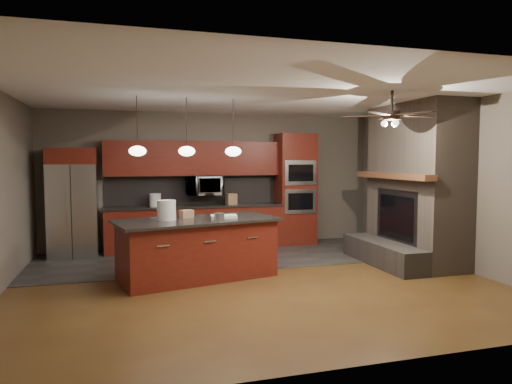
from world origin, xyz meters
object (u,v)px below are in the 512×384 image
object	(u,v)px
microwave	(204,185)
paint_can	(219,216)
kitchen_island	(198,248)
cardboard_box	(186,214)
paint_tray	(224,216)
counter_box	(231,199)
refrigerator	(73,203)
counter_bucket	(155,200)
oven_tower	(295,189)
white_bucket	(166,210)

from	to	relation	value
microwave	paint_can	xyz separation A→B (m)	(-0.21, -2.55, -0.33)
kitchen_island	paint_can	size ratio (longest dim) A/B	16.60
kitchen_island	cardboard_box	xyz separation A→B (m)	(-0.14, 0.17, 0.52)
paint_tray	counter_box	xyz separation A→B (m)	(0.63, 2.20, 0.07)
refrigerator	paint_can	distance (m)	3.33
paint_can	counter_bucket	bearing A→B (deg)	107.43
counter_box	microwave	bearing A→B (deg)	156.78
counter_bucket	counter_box	world-z (taller)	counter_bucket
oven_tower	white_bucket	bearing A→B (deg)	-142.18
counter_bucket	oven_tower	bearing A→B (deg)	-0.14
microwave	refrigerator	bearing A→B (deg)	-177.00
white_bucket	paint_can	xyz separation A→B (m)	(0.77, -0.20, -0.10)
white_bucket	cardboard_box	bearing A→B (deg)	29.06
oven_tower	refrigerator	xyz separation A→B (m)	(-4.48, -0.07, -0.17)
white_bucket	counter_box	xyz separation A→B (m)	(1.52, 2.25, -0.06)
kitchen_island	paint_tray	size ratio (longest dim) A/B	6.57
refrigerator	paint_tray	size ratio (longest dim) A/B	5.09
kitchen_island	white_bucket	bearing A→B (deg)	167.87
refrigerator	white_bucket	bearing A→B (deg)	-55.44
paint_tray	counter_box	distance (m)	2.29
paint_tray	counter_bucket	xyz separation A→B (m)	(-0.91, 2.25, 0.09)
refrigerator	paint_can	bearing A→B (deg)	-46.51
paint_tray	cardboard_box	bearing A→B (deg)	175.79
paint_tray	oven_tower	bearing A→B (deg)	55.52
paint_tray	counter_bucket	distance (m)	2.42
paint_can	cardboard_box	world-z (taller)	cardboard_box
oven_tower	refrigerator	size ratio (longest dim) A/B	1.17
kitchen_island	counter_box	distance (m)	2.54
refrigerator	paint_tray	xyz separation A→B (m)	(2.42, -2.16, -0.08)
counter_bucket	white_bucket	bearing A→B (deg)	-89.53
white_bucket	counter_box	size ratio (longest dim) A/B	1.33
counter_box	paint_tray	bearing A→B (deg)	-118.81
white_bucket	cardboard_box	distance (m)	0.38
oven_tower	counter_bucket	size ratio (longest dim) A/B	9.29
paint_tray	microwave	bearing A→B (deg)	96.00
white_bucket	refrigerator	bearing A→B (deg)	124.56
kitchen_island	counter_bucket	bearing A→B (deg)	89.09
oven_tower	white_bucket	size ratio (longest dim) A/B	7.93
microwave	paint_tray	size ratio (longest dim) A/B	1.82
white_bucket	paint_tray	bearing A→B (deg)	3.47
microwave	paint_can	world-z (taller)	microwave
kitchen_island	counter_bucket	size ratio (longest dim) A/B	10.29
oven_tower	paint_tray	xyz separation A→B (m)	(-2.06, -2.24, -0.25)
oven_tower	paint_tray	bearing A→B (deg)	-132.65
microwave	refrigerator	xyz separation A→B (m)	(-2.51, -0.13, -0.28)
cardboard_box	white_bucket	bearing A→B (deg)	-172.88
paint_can	microwave	bearing A→B (deg)	85.24
oven_tower	white_bucket	distance (m)	3.74
white_bucket	counter_box	distance (m)	2.72
microwave	paint_tray	bearing A→B (deg)	-92.18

